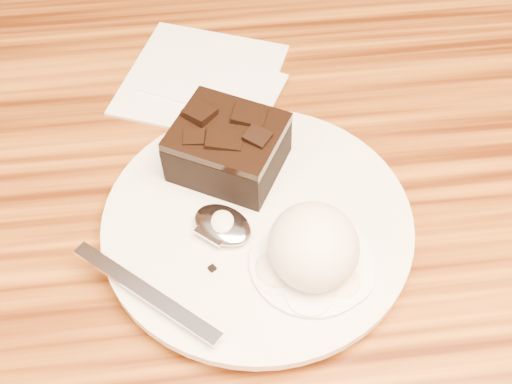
{
  "coord_description": "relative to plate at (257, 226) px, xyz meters",
  "views": [
    {
      "loc": [
        -0.06,
        -0.25,
        1.17
      ],
      "look_at": [
        -0.03,
        0.05,
        0.79
      ],
      "focal_mm": 44.77,
      "sensor_mm": 36.0,
      "label": 1
    }
  ],
  "objects": [
    {
      "name": "plate",
      "position": [
        0.0,
        0.0,
        0.0
      ],
      "size": [
        0.24,
        0.24,
        0.02
      ],
      "primitive_type": "cylinder",
      "color": "silver",
      "rests_on": "dining_table"
    },
    {
      "name": "brownie",
      "position": [
        -0.02,
        0.06,
        0.03
      ],
      "size": [
        0.11,
        0.1,
        0.04
      ],
      "primitive_type": "cube",
      "rotation": [
        0.0,
        0.0,
        -0.51
      ],
      "color": "black",
      "rests_on": "plate"
    },
    {
      "name": "ice_cream_scoop",
      "position": [
        0.03,
        -0.05,
        0.03
      ],
      "size": [
        0.06,
        0.07,
        0.05
      ],
      "primitive_type": "ellipsoid",
      "color": "silver",
      "rests_on": "plate"
    },
    {
      "name": "melt_puddle",
      "position": [
        0.03,
        -0.05,
        0.01
      ],
      "size": [
        0.09,
        0.09,
        0.0
      ],
      "primitive_type": "cylinder",
      "color": "white",
      "rests_on": "plate"
    },
    {
      "name": "spoon",
      "position": [
        -0.03,
        -0.01,
        0.02
      ],
      "size": [
        0.17,
        0.15,
        0.01
      ],
      "primitive_type": null,
      "rotation": [
        0.0,
        0.0,
        0.84
      ],
      "color": "silver",
      "rests_on": "plate"
    },
    {
      "name": "napkin",
      "position": [
        -0.03,
        0.19,
        -0.01
      ],
      "size": [
        0.18,
        0.18,
        0.01
      ],
      "primitive_type": "cube",
      "rotation": [
        0.0,
        0.0,
        -0.39
      ],
      "color": "white",
      "rests_on": "dining_table"
    },
    {
      "name": "crumb_a",
      "position": [
        0.0,
        -0.04,
        0.01
      ],
      "size": [
        0.01,
        0.01,
        0.0
      ],
      "primitive_type": "cube",
      "rotation": [
        0.0,
        0.0,
        0.5
      ],
      "color": "black",
      "rests_on": "plate"
    },
    {
      "name": "crumb_b",
      "position": [
        -0.04,
        -0.04,
        0.01
      ],
      "size": [
        0.01,
        0.01,
        0.0
      ],
      "primitive_type": "cube",
      "rotation": [
        0.0,
        0.0,
        0.6
      ],
      "color": "black",
      "rests_on": "plate"
    }
  ]
}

